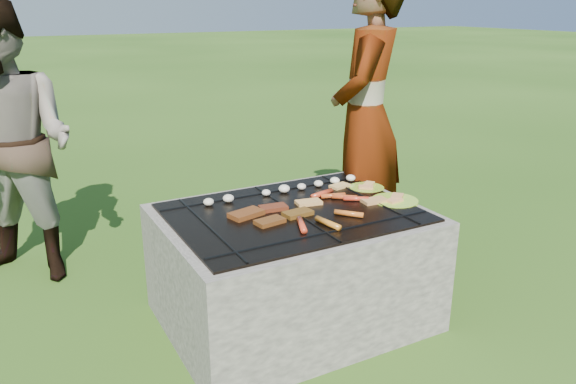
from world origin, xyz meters
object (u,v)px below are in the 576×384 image
object	(u,v)px
plate_far	(367,188)
bystander	(11,147)
plate_near	(395,201)
cook	(366,118)
fire_pit	(293,270)

from	to	relation	value
plate_far	bystander	size ratio (longest dim) A/B	0.14
plate_far	plate_near	size ratio (longest dim) A/B	0.77
plate_far	cook	world-z (taller)	cook
fire_pit	plate_near	distance (m)	0.66
fire_pit	cook	size ratio (longest dim) A/B	0.70
plate_near	cook	distance (m)	0.72
plate_near	bystander	distance (m)	2.20
plate_far	bystander	xyz separation A→B (m)	(-1.76, 1.06, 0.22)
fire_pit	bystander	world-z (taller)	bystander
plate_near	cook	bearing A→B (deg)	68.90
bystander	plate_far	bearing A→B (deg)	9.34
fire_pit	plate_near	bearing A→B (deg)	-11.42
fire_pit	cook	world-z (taller)	cook
plate_near	bystander	size ratio (longest dim) A/B	0.18
plate_far	fire_pit	bearing A→B (deg)	-165.83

